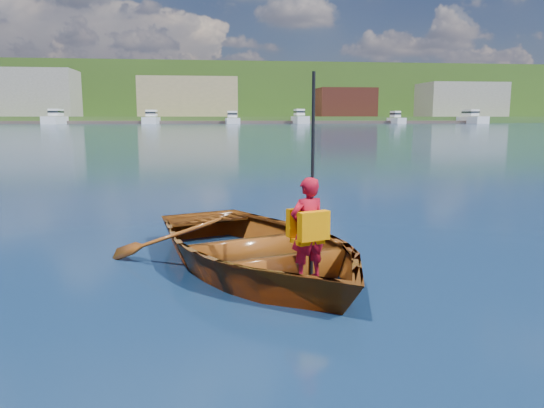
% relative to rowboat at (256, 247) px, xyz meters
% --- Properties ---
extents(ground, '(600.00, 600.00, 0.00)m').
position_rel_rowboat_xyz_m(ground, '(-0.87, 0.18, -0.27)').
color(ground, '#0F2141').
rests_on(ground, ground).
extents(rowboat, '(4.16, 4.82, 0.84)m').
position_rel_rowboat_xyz_m(rowboat, '(0.00, 0.00, 0.00)').
color(rowboat, brown).
rests_on(rowboat, ground).
extents(child_paddler, '(0.46, 0.44, 2.17)m').
position_rel_rowboat_xyz_m(child_paddler, '(0.47, -0.78, 0.39)').
color(child_paddler, '#A20A1E').
rests_on(child_paddler, ground).
extents(shoreline, '(400.00, 140.00, 22.00)m').
position_rel_rowboat_xyz_m(shoreline, '(-0.87, 236.79, 10.05)').
color(shoreline, '#344C1E').
rests_on(shoreline, ground).
extents(dock, '(160.03, 10.41, 0.80)m').
position_rel_rowboat_xyz_m(dock, '(-2.41, 148.18, 0.13)').
color(dock, brown).
rests_on(dock, ground).
extents(waterfront_buildings, '(202.00, 16.00, 14.00)m').
position_rel_rowboat_xyz_m(waterfront_buildings, '(-8.60, 165.18, 7.47)').
color(waterfront_buildings, brown).
rests_on(waterfront_buildings, ground).
extents(marina_yachts, '(143.19, 13.52, 4.33)m').
position_rel_rowboat_xyz_m(marina_yachts, '(3.39, 143.51, 1.13)').
color(marina_yachts, white).
rests_on(marina_yachts, ground).
extents(hillside_trees, '(252.64, 84.39, 24.88)m').
position_rel_rowboat_xyz_m(hillside_trees, '(12.71, 239.00, 17.86)').
color(hillside_trees, '#382314').
rests_on(hillside_trees, ground).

